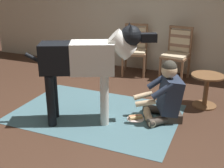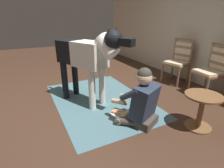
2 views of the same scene
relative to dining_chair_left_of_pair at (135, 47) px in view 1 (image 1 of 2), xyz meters
name	(u,v)px [view 1 (image 1 of 2)]	position (x,y,z in m)	size (l,w,h in m)	color
ground_plane	(80,125)	(0.05, -2.38, -0.54)	(13.27, 13.27, 0.00)	#442C1F
back_wall	(144,6)	(0.05, 0.37, 0.76)	(7.67, 0.10, 2.60)	beige
area_rug	(96,113)	(0.10, -2.00, -0.54)	(2.29, 1.56, 0.01)	slate
dining_chair_left_of_pair	(135,47)	(0.00, 0.00, 0.00)	(0.55, 0.55, 0.98)	#896347
dining_chair_right_of_pair	(177,51)	(0.83, 0.00, 0.00)	(0.52, 0.52, 0.98)	#896347
person_sitting_on_floor	(166,96)	(1.03, -1.78, -0.20)	(0.71, 0.62, 0.83)	#483E36
large_dog	(87,61)	(0.10, -2.22, 0.30)	(1.52, 0.82, 1.31)	white
hot_dog_on_plate	(136,118)	(0.67, -1.95, -0.52)	(0.24, 0.24, 0.06)	white
round_side_table	(206,87)	(1.49, -1.12, -0.24)	(0.47, 0.47, 0.50)	brown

